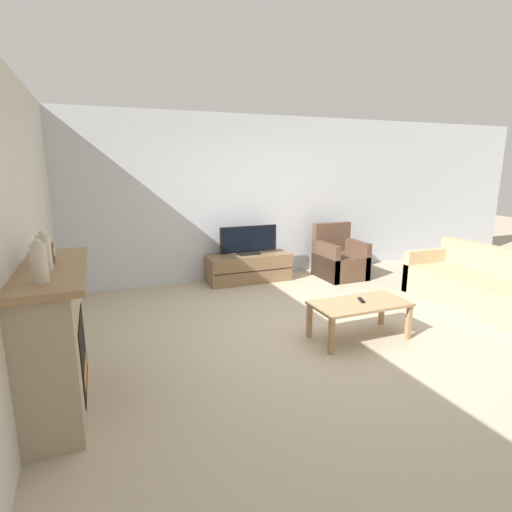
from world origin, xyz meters
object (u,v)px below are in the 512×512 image
object	(u,v)px
mantel_clock	(49,253)
remote	(361,300)
mantel_vase_centre_left	(44,252)
couch	(492,291)
fireplace	(54,337)
mantel_vase_left	(39,262)
tv	(249,241)
tv_stand	(249,268)
coffee_table	(360,307)
armchair	(339,260)

from	to	relation	value
mantel_clock	remote	xyz separation A→B (m)	(3.02, 0.05, -0.79)
mantel_vase_centre_left	couch	bearing A→B (deg)	3.76
fireplace	mantel_vase_centre_left	world-z (taller)	mantel_vase_centre_left
fireplace	couch	bearing A→B (deg)	2.55
mantel_vase_left	couch	bearing A→B (deg)	7.32
mantel_vase_centre_left	tv	world-z (taller)	mantel_vase_centre_left
tv_stand	tv	world-z (taller)	tv
fireplace	mantel_vase_left	size ratio (longest dim) A/B	4.94
fireplace	coffee_table	bearing A→B (deg)	3.11
mantel_clock	mantel_vase_centre_left	bearing A→B (deg)	-90.17
tv	remote	size ratio (longest dim) A/B	6.33
armchair	couch	world-z (taller)	armchair
tv	armchair	bearing A→B (deg)	-12.27
mantel_vase_centre_left	fireplace	bearing A→B (deg)	98.93
mantel_clock	tv_stand	size ratio (longest dim) A/B	0.11
tv_stand	couch	xyz separation A→B (m)	(2.49, -2.50, 0.04)
remote	couch	distance (m)	2.12
mantel_vase_centre_left	armchair	world-z (taller)	mantel_vase_centre_left
mantel_vase_left	couch	xyz separation A→B (m)	(5.14, 0.66, -1.01)
mantel_vase_centre_left	coffee_table	world-z (taller)	mantel_vase_centre_left
fireplace	mantel_vase_centre_left	size ratio (longest dim) A/B	4.88
coffee_table	remote	size ratio (longest dim) A/B	6.97
fireplace	mantel_vase_centre_left	bearing A→B (deg)	-81.07
mantel_vase_left	armchair	size ratio (longest dim) A/B	0.32
armchair	remote	bearing A→B (deg)	-117.88
coffee_table	couch	xyz separation A→B (m)	(2.16, 0.07, -0.10)
remote	couch	xyz separation A→B (m)	(2.11, 0.03, -0.16)
mantel_vase_left	remote	xyz separation A→B (m)	(3.02, 0.63, -0.85)
mantel_vase_centre_left	tv	bearing A→B (deg)	46.96
tv_stand	coffee_table	distance (m)	2.60
mantel_clock	tv	distance (m)	3.74
mantel_vase_left	tv	world-z (taller)	mantel_vase_left
mantel_vase_centre_left	tv	size ratio (longest dim) A/B	0.30
mantel_vase_centre_left	remote	distance (m)	3.16
tv_stand	coffee_table	bearing A→B (deg)	-82.71
mantel_clock	remote	distance (m)	3.13
mantel_vase_centre_left	couch	distance (m)	5.25
fireplace	mantel_vase_left	distance (m)	0.82
mantel_clock	coffee_table	bearing A→B (deg)	0.37
remote	mantel_vase_centre_left	bearing A→B (deg)	-154.05
fireplace	coffee_table	size ratio (longest dim) A/B	1.33
tv_stand	coffee_table	xyz separation A→B (m)	(0.33, -2.57, 0.14)
tv_stand	remote	xyz separation A→B (m)	(0.37, -2.54, 0.20)
tv	coffee_table	world-z (taller)	tv
tv_stand	armchair	distance (m)	1.57
fireplace	tv_stand	distance (m)	3.84
mantel_vase_left	coffee_table	world-z (taller)	mantel_vase_left
mantel_vase_centre_left	mantel_clock	xyz separation A→B (m)	(0.00, 0.25, -0.06)
coffee_table	couch	distance (m)	2.16
fireplace	tv_stand	xyz separation A→B (m)	(2.67, 2.73, -0.35)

